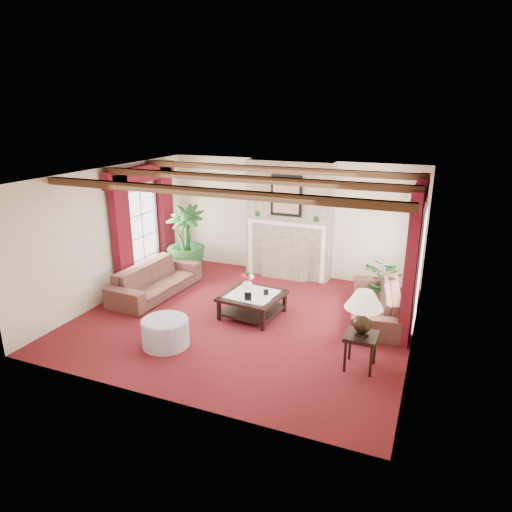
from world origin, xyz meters
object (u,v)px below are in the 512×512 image
at_px(coffee_table, 252,305).
at_px(ottoman, 165,332).
at_px(potted_palm, 186,255).
at_px(side_table, 360,351).
at_px(sofa_left, 155,275).
at_px(sofa_right, 376,297).

bearing_deg(coffee_table, ottoman, -113.25).
bearing_deg(potted_palm, coffee_table, -33.79).
distance_m(potted_palm, side_table, 5.34).
bearing_deg(potted_palm, sofa_left, -86.90).
bearing_deg(sofa_right, ottoman, -60.90).
bearing_deg(sofa_left, side_table, -102.76).
distance_m(sofa_right, ottoman, 3.91).
bearing_deg(side_table, sofa_left, 164.35).
bearing_deg(coffee_table, sofa_right, 25.60).
bearing_deg(potted_palm, side_table, -30.16).
bearing_deg(ottoman, potted_palm, 114.77).
bearing_deg(potted_palm, sofa_right, -10.08).
xyz_separation_m(coffee_table, side_table, (2.23, -1.09, 0.06)).
bearing_deg(coffee_table, potted_palm, 152.10).
bearing_deg(side_table, potted_palm, 149.84).
height_order(potted_palm, side_table, potted_palm).
height_order(sofa_right, side_table, sofa_right).
relative_size(sofa_right, coffee_table, 2.10).
distance_m(sofa_right, potted_palm, 4.64).
height_order(sofa_left, potted_palm, potted_palm).
height_order(sofa_left, coffee_table, sofa_left).
distance_m(potted_palm, ottoman, 3.54).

